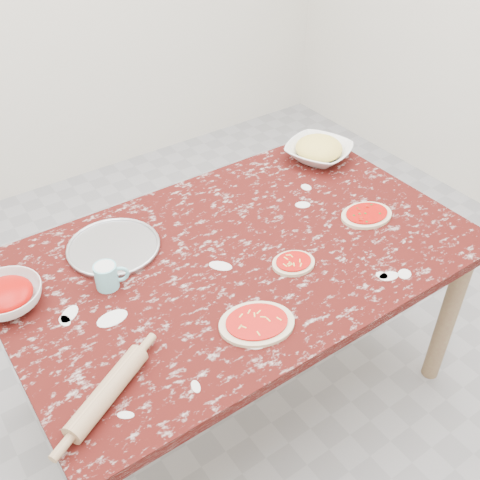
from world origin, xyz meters
name	(u,v)px	position (x,y,z in m)	size (l,w,h in m)	color
ground	(240,385)	(0.00, 0.00, 0.00)	(4.00, 4.00, 0.00)	gray
worktable	(240,269)	(0.00, 0.00, 0.67)	(1.60, 1.00, 0.75)	#380B09
pizza_tray	(114,248)	(-0.35, 0.26, 0.76)	(0.31, 0.31, 0.01)	#B2B2B7
sauce_bowl	(7,297)	(-0.74, 0.19, 0.78)	(0.22, 0.22, 0.07)	white
cheese_bowl	(319,152)	(0.64, 0.32, 0.78)	(0.27, 0.27, 0.07)	white
flour_mug	(107,276)	(-0.45, 0.10, 0.79)	(0.11, 0.07, 0.09)	#79D2DE
pizza_left	(257,323)	(-0.16, -0.31, 0.76)	(0.28, 0.25, 0.02)	beige
pizza_mid	(293,263)	(0.11, -0.16, 0.76)	(0.17, 0.15, 0.02)	beige
pizza_right	(366,215)	(0.50, -0.10, 0.76)	(0.22, 0.18, 0.02)	beige
rolling_pin	(108,392)	(-0.63, -0.30, 0.78)	(0.06, 0.06, 0.29)	tan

